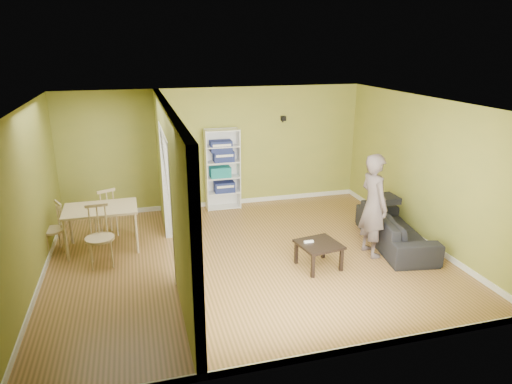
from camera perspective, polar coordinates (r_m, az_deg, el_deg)
The scene contains 16 objects.
room_shell at distance 7.34m, azimuth -1.10°, elevation 0.89°, with size 6.50×6.50×6.50m.
partition at distance 7.16m, azimuth -10.46°, elevation 0.13°, with size 0.22×5.50×2.60m, color #A09E3D, non-canonical shape.
wall_speaker at distance 10.14m, azimuth 3.45°, elevation 9.16°, with size 0.10×0.10×0.10m, color black.
sofa at distance 8.54m, azimuth 17.09°, elevation -3.84°, with size 0.89×2.07×0.79m, color black.
person at distance 7.84m, azimuth 14.56°, elevation -0.56°, with size 0.59×0.76×2.08m, color slate.
bookshelf at distance 9.91m, azimuth -4.25°, elevation 2.89°, with size 0.74×0.32×1.75m.
paper_box_navy_a at distance 9.99m, azimuth -3.99°, elevation 0.66°, with size 0.43×0.28×0.22m, color navy.
paper_box_teal at distance 9.88m, azimuth -4.49°, elevation 2.53°, with size 0.44×0.29×0.22m, color #256F6A.
paper_box_navy_b at distance 9.80m, azimuth -4.09°, elevation 4.48°, with size 0.43×0.28×0.22m, color navy.
paper_box_navy_c at distance 9.74m, azimuth -4.43°, elevation 5.83°, with size 0.46×0.30×0.23m, color navy.
coffee_table at distance 7.44m, azimuth 7.86°, elevation -6.82°, with size 0.63×0.63×0.42m.
game_controller at distance 7.42m, azimuth 6.61°, elevation -6.18°, with size 0.16×0.04×0.03m, color white.
dining_table at distance 8.35m, azimuth -18.84°, elevation -2.36°, with size 1.23×0.82×0.77m.
chair_left at distance 8.57m, azimuth -24.19°, elevation -4.21°, with size 0.41×0.41×0.91m, color tan, non-canonical shape.
chair_near at distance 7.80m, azimuth -18.98°, elevation -5.30°, with size 0.46×0.46×1.01m, color tan, non-canonical shape.
chair_far at distance 8.98m, azimuth -18.38°, elevation -2.34°, with size 0.44×0.44×0.95m, color #D8BA81, non-canonical shape.
Camera 1 is at (-1.70, -6.80, 3.47)m, focal length 32.00 mm.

